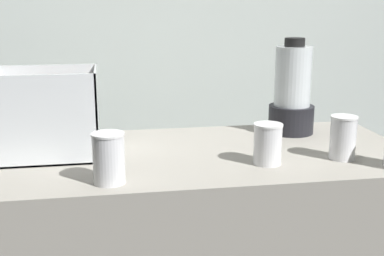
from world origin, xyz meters
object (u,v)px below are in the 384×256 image
juice_cup_mango_far_left (109,162)px  juice_cup_orange_middle (343,139)px  blender_pitcher (292,94)px  carrot_display_bin (46,130)px  juice_cup_beet_left (268,146)px

juice_cup_mango_far_left → juice_cup_orange_middle: juice_cup_mango_far_left is taller
blender_pitcher → juice_cup_orange_middle: 0.34m
carrot_display_bin → juice_cup_beet_left: size_ratio=2.61×
carrot_display_bin → blender_pitcher: size_ratio=0.92×
juice_cup_mango_far_left → juice_cup_orange_middle: (0.70, 0.09, 0.00)m
blender_pitcher → juice_cup_beet_left: (-0.20, -0.34, -0.09)m
carrot_display_bin → blender_pitcher: (0.85, 0.14, 0.06)m
blender_pitcher → juice_cup_orange_middle: size_ratio=2.57×
juice_cup_beet_left → juice_cup_orange_middle: bearing=1.9°
juice_cup_beet_left → juice_cup_orange_middle: (0.24, 0.01, 0.01)m
carrot_display_bin → juice_cup_mango_far_left: (0.19, -0.28, -0.02)m
juice_cup_mango_far_left → juice_cup_beet_left: juice_cup_mango_far_left is taller
juice_cup_mango_far_left → juice_cup_orange_middle: 0.71m
blender_pitcher → juice_cup_orange_middle: (0.04, -0.33, -0.08)m
carrot_display_bin → blender_pitcher: blender_pitcher is taller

